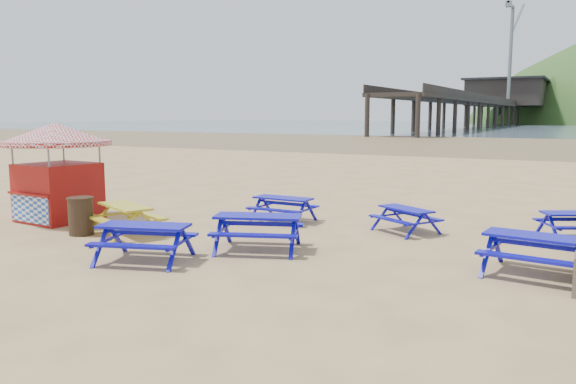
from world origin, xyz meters
The scene contains 12 objects.
ground centered at (0.00, 0.00, 0.00)m, with size 400.00×400.00×0.00m, color tan.
wet_sand centered at (0.00, 55.00, 0.00)m, with size 400.00×400.00×0.00m, color brown.
sea centered at (0.00, 170.00, 0.01)m, with size 400.00×400.00×0.00m, color #4B5E6B.
picnic_table_blue_a centered at (-1.01, 2.14, 0.37)m, with size 1.76×1.43×0.73m.
picnic_table_blue_b centered at (2.66, 2.35, 0.33)m, with size 2.02×1.92×0.67m.
picnic_table_blue_d centered at (-1.46, -3.29, 0.41)m, with size 2.31×2.07×0.81m.
picnic_table_blue_e centered at (0.20, -1.28, 0.42)m, with size 2.44×2.21×0.84m.
picnic_table_blue_f centered at (6.13, -0.52, 0.41)m, with size 2.13×1.79×0.82m.
picnic_table_yellow centered at (-3.76, -1.50, 0.40)m, with size 2.36×2.16×0.80m.
ice_cream_kiosk centered at (-7.03, -0.89, 1.84)m, with size 3.50×3.50×2.93m.
litter_bin centered at (-4.84, -2.02, 0.51)m, with size 0.69×0.69×1.01m.
pier centered at (-17.99, 178.23, 5.46)m, with size 24.00×220.00×39.29m.
Camera 1 is at (6.92, -12.28, 3.16)m, focal length 35.00 mm.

